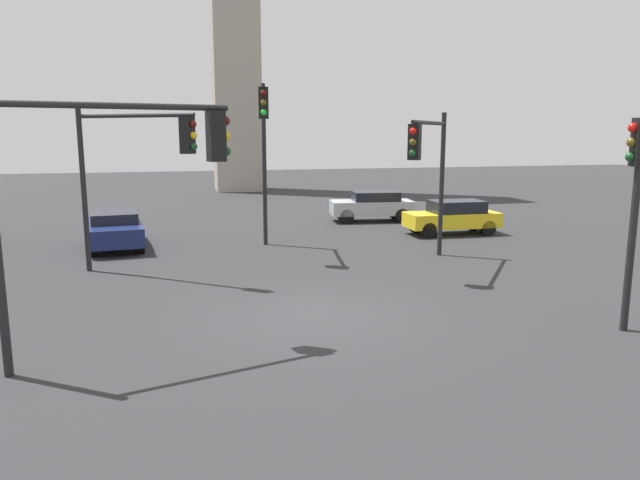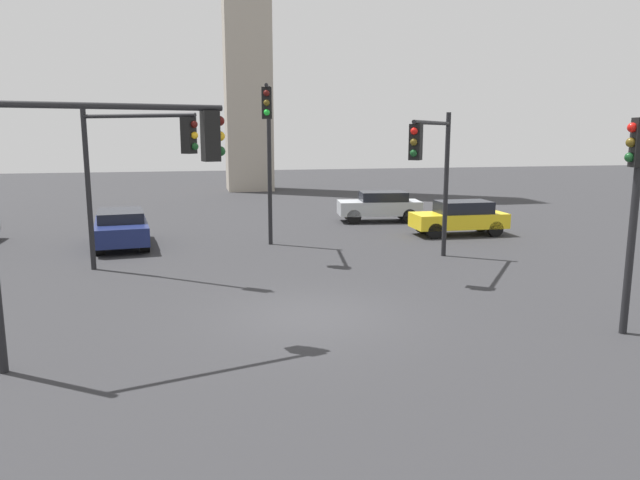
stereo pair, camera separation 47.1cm
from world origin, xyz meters
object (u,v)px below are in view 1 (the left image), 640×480
traffic_light_1 (113,168)px  car_4 (453,217)px  traffic_light_0 (636,184)px  traffic_light_3 (133,155)px  traffic_light_4 (264,133)px  car_1 (115,228)px  car_3 (372,205)px  traffic_light_2 (429,158)px

traffic_light_1 → car_4: bearing=26.2°
traffic_light_0 → traffic_light_1: (-10.49, 1.06, 0.42)m
traffic_light_0 → traffic_light_1: 10.55m
traffic_light_0 → car_4: (1.98, 12.24, -2.46)m
traffic_light_3 → traffic_light_4: bearing=71.7°
traffic_light_1 → car_1: size_ratio=1.18×
traffic_light_0 → traffic_light_4: bearing=-44.5°
car_1 → car_3: size_ratio=1.08×
traffic_light_3 → traffic_light_0: bearing=2.1°
traffic_light_3 → car_4: traffic_light_3 is taller
traffic_light_0 → car_4: size_ratio=1.16×
traffic_light_0 → car_3: size_ratio=1.12×
traffic_light_1 → traffic_light_2: size_ratio=1.04×
traffic_light_0 → traffic_light_3: traffic_light_3 is taller
traffic_light_3 → traffic_light_2: bearing=32.6°
car_4 → traffic_light_2: bearing=57.3°
traffic_light_3 → car_3: size_ratio=1.26×
traffic_light_0 → traffic_light_3: 12.99m
traffic_light_2 → traffic_light_1: bearing=-20.1°
traffic_light_1 → traffic_light_4: 10.30m
traffic_light_1 → car_1: bearing=80.0°
traffic_light_3 → car_1: traffic_light_3 is taller
traffic_light_4 → car_3: 9.32m
car_1 → car_3: (11.50, 3.93, 0.05)m
traffic_light_4 → car_3: (6.14, 6.10, -3.46)m
traffic_light_3 → car_3: (10.41, 8.96, -2.85)m
traffic_light_2 → car_3: bearing=-151.8°
traffic_light_1 → traffic_light_2: 10.53m
traffic_light_0 → traffic_light_2: 6.98m
traffic_light_1 → traffic_light_2: (8.85, 5.72, -0.15)m
car_1 → traffic_light_4: bearing=61.1°
traffic_light_0 → traffic_light_4: size_ratio=0.77×
car_4 → car_3: bearing=-63.0°
traffic_light_1 → car_1: (-1.15, 11.55, -2.91)m
car_3 → car_1: bearing=25.6°
car_4 → traffic_light_0: bearing=81.7°
traffic_light_1 → car_4: size_ratio=1.31×
traffic_light_3 → car_4: (12.52, 4.65, -2.87)m
traffic_light_1 → car_3: traffic_light_1 is taller
traffic_light_0 → car_1: (-11.64, 12.62, -2.49)m
traffic_light_2 → traffic_light_3: 8.93m
traffic_light_0 → traffic_light_2: bearing=-61.9°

